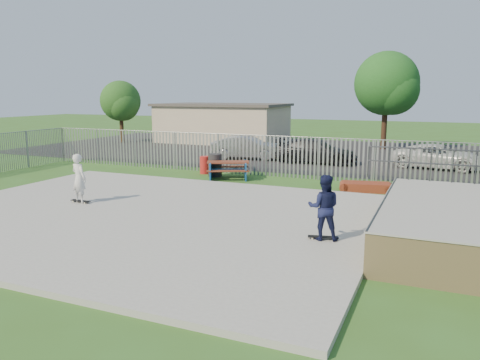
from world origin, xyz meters
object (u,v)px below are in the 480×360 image
at_px(car_white, 439,157).
at_px(car_dark, 316,151).
at_px(picnic_table, 228,170).
at_px(tree_mid, 386,84).
at_px(funbox, 366,187).
at_px(tree_left, 120,101).
at_px(trash_bin_grey, 215,165).
at_px(skater_white, 79,178).
at_px(skater_navy, 324,207).
at_px(trash_bin_red, 205,165).
at_px(car_silver, 247,147).

bearing_deg(car_white, car_dark, 104.21).
xyz_separation_m(picnic_table, tree_mid, (5.42, 15.34, 4.29)).
distance_m(funbox, tree_left, 25.09).
bearing_deg(funbox, trash_bin_grey, 163.69).
bearing_deg(tree_left, car_white, -10.67).
xyz_separation_m(car_white, skater_white, (-11.79, -14.43, 0.37)).
bearing_deg(skater_white, tree_mid, -96.61).
xyz_separation_m(car_dark, skater_white, (-5.18, -13.82, 0.32)).
xyz_separation_m(car_dark, tree_mid, (2.79, 8.73, 4.00)).
distance_m(car_dark, tree_left, 18.73).
xyz_separation_m(picnic_table, skater_navy, (6.51, -8.01, 0.61)).
relative_size(trash_bin_red, car_white, 0.19).
bearing_deg(trash_bin_red, skater_navy, -47.30).
distance_m(picnic_table, car_silver, 6.81).
xyz_separation_m(funbox, skater_white, (-9.09, -6.85, 0.86)).
xyz_separation_m(car_silver, skater_navy, (8.25, -14.59, 0.29)).
bearing_deg(tree_mid, trash_bin_red, -116.20).
relative_size(tree_left, skater_navy, 2.86).
height_order(tree_mid, skater_navy, tree_mid).
xyz_separation_m(trash_bin_grey, tree_mid, (6.28, 14.99, 4.15)).
bearing_deg(skater_navy, trash_bin_grey, -61.72).
xyz_separation_m(car_silver, tree_mid, (7.16, 8.76, 3.97)).
relative_size(car_dark, tree_mid, 0.68).
relative_size(car_white, skater_white, 2.64).
relative_size(car_dark, tree_left, 0.94).
distance_m(funbox, skater_white, 11.41).
distance_m(trash_bin_red, car_dark, 7.18).
height_order(picnic_table, tree_mid, tree_mid).
bearing_deg(car_silver, car_dark, -100.91).
height_order(car_white, tree_left, tree_left).
height_order(picnic_table, skater_navy, skater_navy).
bearing_deg(funbox, skater_navy, -100.90).
bearing_deg(trash_bin_red, tree_mid, 63.80).
xyz_separation_m(tree_mid, skater_white, (-7.97, -22.55, -3.68)).
relative_size(car_dark, skater_navy, 2.69).
height_order(funbox, car_dark, car_dark).
relative_size(trash_bin_grey, car_white, 0.24).
xyz_separation_m(trash_bin_red, car_silver, (-0.04, 5.70, 0.30)).
xyz_separation_m(car_silver, tree_left, (-13.43, 5.24, 2.67)).
bearing_deg(skater_navy, funbox, -103.24).
distance_m(car_silver, skater_white, 13.82).
xyz_separation_m(car_silver, car_dark, (4.36, 0.03, -0.03)).
height_order(funbox, car_silver, car_silver).
relative_size(trash_bin_red, car_silver, 0.20).
xyz_separation_m(funbox, car_dark, (-3.91, 6.98, 0.53)).
height_order(trash_bin_red, car_silver, car_silver).
distance_m(car_dark, car_white, 6.64).
xyz_separation_m(trash_bin_red, trash_bin_grey, (0.83, -0.53, 0.12)).
bearing_deg(tree_left, picnic_table, -37.94).
bearing_deg(tree_left, car_silver, -21.32).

